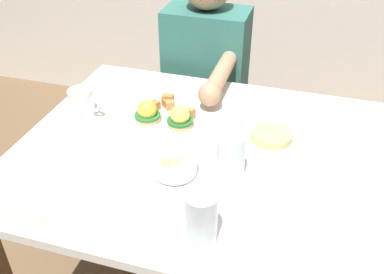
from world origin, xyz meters
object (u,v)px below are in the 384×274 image
object	(u,v)px
eggs_benedict_plate	(165,119)
diner_person	(205,81)
coffee_mug	(82,102)
water_glass_near	(201,221)
dining_table	(217,180)
fruit_bowl	(175,166)
water_glass_far	(230,158)
fork	(377,165)
side_plate	(271,139)

from	to	relation	value
eggs_benedict_plate	diner_person	distance (m)	0.52
coffee_mug	water_glass_near	size ratio (longest dim) A/B	0.81
dining_table	fruit_bowl	size ratio (longest dim) A/B	10.00
coffee_mug	water_glass_far	distance (m)	0.56
dining_table	diner_person	size ratio (longest dim) A/B	1.05
fork	eggs_benedict_plate	bearing A→B (deg)	177.69
dining_table	coffee_mug	bearing A→B (deg)	171.31
dining_table	side_plate	xyz separation A→B (m)	(0.14, 0.10, 0.12)
coffee_mug	diner_person	world-z (taller)	diner_person
eggs_benedict_plate	coffee_mug	size ratio (longest dim) A/B	2.42
dining_table	eggs_benedict_plate	distance (m)	0.26
eggs_benedict_plate	coffee_mug	bearing A→B (deg)	-175.30
eggs_benedict_plate	coffee_mug	distance (m)	0.28
water_glass_far	eggs_benedict_plate	bearing A→B (deg)	143.97
dining_table	coffee_mug	world-z (taller)	coffee_mug
fork	coffee_mug	bearing A→B (deg)	179.80
fruit_bowl	diner_person	bearing A→B (deg)	99.00
dining_table	side_plate	size ratio (longest dim) A/B	6.00
diner_person	water_glass_near	bearing A→B (deg)	-75.25
dining_table	fruit_bowl	xyz separation A→B (m)	(-0.09, -0.13, 0.14)
water_glass_far	side_plate	distance (m)	0.21
eggs_benedict_plate	water_glass_near	bearing A→B (deg)	-60.75
fruit_bowl	coffee_mug	xyz separation A→B (m)	(-0.39, 0.20, 0.02)
water_glass_far	fruit_bowl	bearing A→B (deg)	-163.78
eggs_benedict_plate	water_glass_far	world-z (taller)	water_glass_far
eggs_benedict_plate	fruit_bowl	distance (m)	0.25
water_glass_far	side_plate	bearing A→B (deg)	64.96
water_glass_near	diner_person	size ratio (longest dim) A/B	0.12
fruit_bowl	water_glass_near	xyz separation A→B (m)	(0.13, -0.21, 0.03)
fork	water_glass_near	bearing A→B (deg)	-134.72
coffee_mug	side_plate	xyz separation A→B (m)	(0.62, 0.02, -0.04)
fork	water_glass_far	bearing A→B (deg)	-157.92
fruit_bowl	side_plate	world-z (taller)	fruit_bowl
fruit_bowl	water_glass_near	size ratio (longest dim) A/B	0.88
eggs_benedict_plate	fruit_bowl	xyz separation A→B (m)	(0.11, -0.23, 0.01)
eggs_benedict_plate	diner_person	xyz separation A→B (m)	(-0.00, 0.50, -0.11)
coffee_mug	diner_person	bearing A→B (deg)	62.41
water_glass_near	water_glass_far	size ratio (longest dim) A/B	1.07
diner_person	water_glass_far	bearing A→B (deg)	-69.44
coffee_mug	fork	size ratio (longest dim) A/B	0.72
dining_table	fork	size ratio (longest dim) A/B	7.80
fork	diner_person	world-z (taller)	diner_person
water_glass_near	side_plate	size ratio (longest dim) A/B	0.68
water_glass_near	fruit_bowl	bearing A→B (deg)	122.30
fruit_bowl	water_glass_near	bearing A→B (deg)	-57.70
coffee_mug	fork	world-z (taller)	coffee_mug
coffee_mug	diner_person	xyz separation A→B (m)	(0.28, 0.53, -0.14)
eggs_benedict_plate	water_glass_near	world-z (taller)	water_glass_near
coffee_mug	side_plate	world-z (taller)	coffee_mug
fork	side_plate	xyz separation A→B (m)	(-0.31, 0.03, 0.01)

